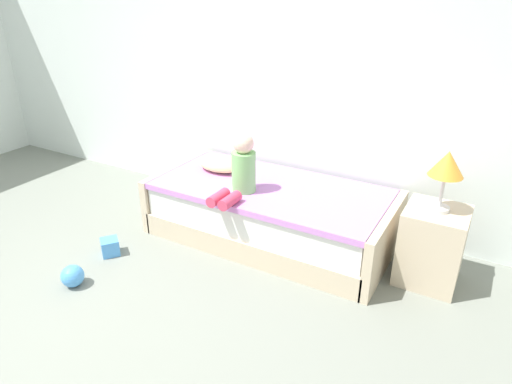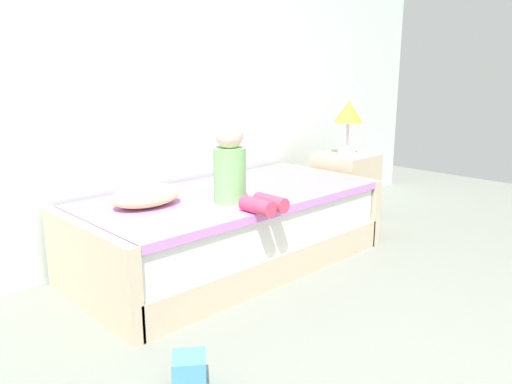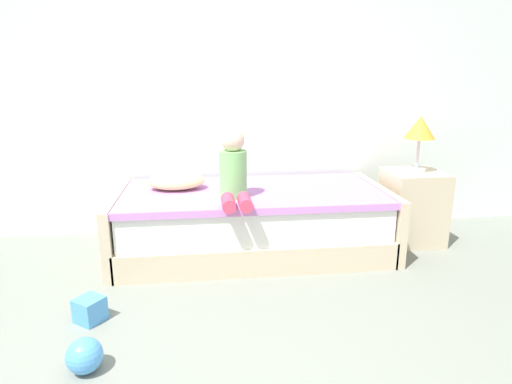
{
  "view_description": "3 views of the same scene",
  "coord_description": "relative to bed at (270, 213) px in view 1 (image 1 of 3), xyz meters",
  "views": [
    {
      "loc": [
        2.26,
        -1.1,
        2.08
      ],
      "look_at": [
        0.63,
        1.75,
        0.55
      ],
      "focal_mm": 31.37,
      "sensor_mm": 36.0,
      "label": 1
    },
    {
      "loc": [
        -1.49,
        -0.46,
        1.31
      ],
      "look_at": [
        0.63,
        1.75,
        0.55
      ],
      "focal_mm": 35.15,
      "sensor_mm": 36.0,
      "label": 2
    },
    {
      "loc": [
        0.26,
        -1.22,
        1.35
      ],
      "look_at": [
        0.63,
        1.75,
        0.55
      ],
      "focal_mm": 30.37,
      "sensor_mm": 36.0,
      "label": 3
    }
  ],
  "objects": [
    {
      "name": "toy_ball",
      "position": [
        -0.95,
        -1.37,
        -0.16
      ],
      "size": [
        0.17,
        0.17,
        0.17
      ],
      "primitive_type": "sphere",
      "color": "#4C99E5",
      "rests_on": "ground"
    },
    {
      "name": "nightstand",
      "position": [
        1.35,
        0.04,
        0.05
      ],
      "size": [
        0.44,
        0.44,
        0.6
      ],
      "primitive_type": "cube",
      "color": "beige",
      "rests_on": "ground"
    },
    {
      "name": "table_lamp",
      "position": [
        1.35,
        0.04,
        0.69
      ],
      "size": [
        0.24,
        0.24,
        0.45
      ],
      "color": "silver",
      "rests_on": "nightstand"
    },
    {
      "name": "pillow",
      "position": [
        -0.58,
        0.1,
        0.32
      ],
      "size": [
        0.44,
        0.3,
        0.13
      ],
      "primitive_type": "ellipsoid",
      "color": "#F2E58C",
      "rests_on": "bed"
    },
    {
      "name": "ground_plane",
      "position": [
        -0.63,
        -2.0,
        -0.25
      ],
      "size": [
        9.2,
        9.2,
        0.0
      ],
      "primitive_type": "plane",
      "color": "gray"
    },
    {
      "name": "bed",
      "position": [
        0.0,
        0.0,
        0.0
      ],
      "size": [
        2.11,
        1.0,
        0.5
      ],
      "color": "beige",
      "rests_on": "ground"
    },
    {
      "name": "child_figure",
      "position": [
        -0.16,
        -0.23,
        0.46
      ],
      "size": [
        0.2,
        0.51,
        0.5
      ],
      "color": "#7FC672",
      "rests_on": "bed"
    },
    {
      "name": "wall_rear",
      "position": [
        -0.63,
        0.6,
        1.2
      ],
      "size": [
        7.2,
        0.1,
        2.9
      ],
      "primitive_type": "cube",
      "color": "silver",
      "rests_on": "ground"
    },
    {
      "name": "toy_block",
      "position": [
        -1.03,
        -0.92,
        -0.18
      ],
      "size": [
        0.2,
        0.2,
        0.14
      ],
      "primitive_type": "cube",
      "rotation": [
        0.0,
        0.0,
        0.93
      ],
      "color": "#4C99E5",
      "rests_on": "ground"
    }
  ]
}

